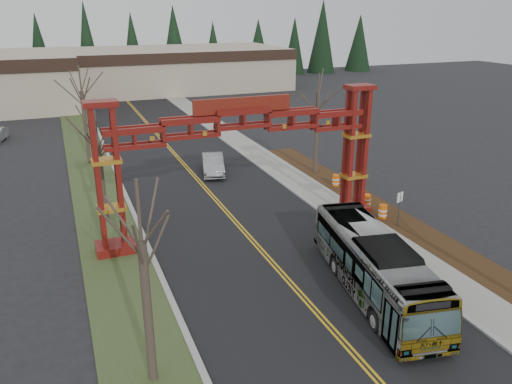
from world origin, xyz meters
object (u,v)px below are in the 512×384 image
bare_tree_median_far (81,92)px  bare_tree_right_far (318,101)px  gateway_arch (243,141)px  retail_building_east (175,69)px  street_sign (400,202)px  barrel_north (336,181)px  bare_tree_median_mid (98,143)px  silver_sedan (213,164)px  barrel_south (383,212)px  barrel_mid (367,201)px  bare_tree_median_near (142,243)px  transit_bus (374,266)px

bare_tree_median_far → bare_tree_right_far: bearing=-29.7°
gateway_arch → retail_building_east: size_ratio=0.48×
bare_tree_right_far → street_sign: (-0.41, -12.14, -4.57)m
retail_building_east → barrel_north: bearing=-90.2°
bare_tree_median_mid → silver_sedan: bearing=36.4°
barrel_south → barrel_mid: bearing=84.1°
bare_tree_median_near → bare_tree_median_far: 30.87m
gateway_arch → barrel_south: bearing=-10.3°
transit_bus → bare_tree_median_mid: bare_tree_median_mid is taller
bare_tree_median_mid → retail_building_east: bearing=72.4°
bare_tree_right_far → barrel_south: bare_tree_right_far is taller
gateway_arch → barrel_south: gateway_arch is taller
barrel_mid → bare_tree_right_far: bearing=87.5°
street_sign → barrel_mid: size_ratio=2.41×
retail_building_east → barrel_south: (-0.61, -63.66, -2.97)m
silver_sedan → street_sign: bearing=-49.3°
bare_tree_median_mid → street_sign: bearing=-25.0°
transit_bus → bare_tree_right_far: bearing=80.7°
bare_tree_median_far → barrel_south: size_ratio=8.23×
silver_sedan → barrel_mid: 14.15m
gateway_arch → barrel_mid: size_ratio=18.22×
bare_tree_median_near → barrel_south: bearing=29.5°
barrel_north → bare_tree_median_near: bearing=-136.7°
bare_tree_median_near → gateway_arch: bearing=55.3°
bare_tree_median_near → bare_tree_median_far: bare_tree_median_far is taller
silver_sedan → bare_tree_median_far: 13.32m
gateway_arch → bare_tree_median_mid: (-8.00, 5.12, -0.58)m
silver_sedan → barrel_south: 15.96m
bare_tree_median_near → bare_tree_right_far: bare_tree_right_far is taller
street_sign → gateway_arch: bearing=162.2°
retail_building_east → bare_tree_right_far: bearing=-90.0°
transit_bus → bare_tree_right_far: size_ratio=1.30×
transit_bus → barrel_mid: 11.74m
retail_building_east → bare_tree_median_mid: size_ratio=5.07×
bare_tree_median_far → street_sign: 28.89m
bare_tree_median_mid → bare_tree_median_far: size_ratio=0.85×
silver_sedan → barrel_south: (7.65, -14.00, -0.29)m
bare_tree_median_far → street_sign: bearing=-51.9°
retail_building_east → barrel_north: (-0.21, -56.75, -2.99)m
transit_bus → bare_tree_median_near: size_ratio=1.36×
street_sign → bare_tree_median_far: bearing=128.1°
transit_bus → barrel_south: transit_bus is taller
street_sign → barrel_north: bearing=88.6°
bare_tree_median_near → barrel_north: bare_tree_median_near is taller
bare_tree_median_near → bare_tree_right_far: (18.00, 20.60, 0.47)m
silver_sedan → bare_tree_right_far: size_ratio=0.59×
bare_tree_median_near → street_sign: (17.59, 8.46, -4.11)m
silver_sedan → street_sign: (7.85, -15.37, 0.90)m
street_sign → barrel_mid: 3.83m
gateway_arch → bare_tree_right_far: size_ratio=2.13×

